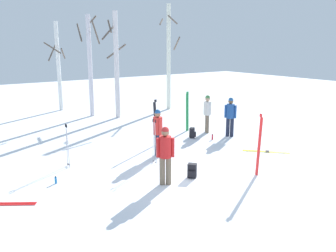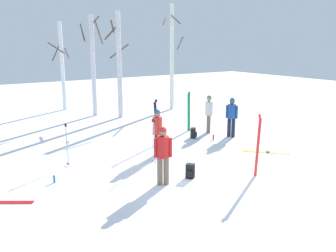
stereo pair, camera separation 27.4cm
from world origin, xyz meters
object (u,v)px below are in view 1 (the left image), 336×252
at_px(backpack_1, 192,171).
at_px(birch_tree_1, 58,66).
at_px(person_0, 207,111).
at_px(ski_pair_planted_1, 259,145).
at_px(water_bottle_1, 56,180).
at_px(birch_tree_4, 169,56).
at_px(person_2, 230,114).
at_px(ski_poles_0, 154,140).
at_px(person_3, 158,130).
at_px(birch_tree_2, 90,64).
at_px(ski_poles_1, 67,144).
at_px(backpack_0, 192,133).
at_px(birch_tree_3, 116,64).
at_px(person_1, 165,152).
at_px(ski_pair_planted_0, 156,123).
at_px(water_bottle_0, 212,137).
at_px(ski_pair_planted_2, 187,111).
at_px(ski_pair_lying_1, 266,152).

height_order(backpack_1, birch_tree_1, birch_tree_1).
bearing_deg(person_0, ski_pair_planted_1, -114.63).
xyz_separation_m(water_bottle_1, birch_tree_4, (9.57, 7.93, 3.10)).
height_order(person_2, birch_tree_4, birch_tree_4).
bearing_deg(water_bottle_1, ski_poles_0, -3.09).
xyz_separation_m(person_3, birch_tree_2, (0.99, 8.20, 1.90)).
bearing_deg(birch_tree_4, ski_poles_1, -142.50).
xyz_separation_m(person_3, birch_tree_4, (5.72, 7.48, 2.22)).
height_order(person_0, birch_tree_4, birch_tree_4).
bearing_deg(backpack_0, birch_tree_1, 104.46).
height_order(person_3, backpack_1, person_3).
xyz_separation_m(ski_poles_0, ski_poles_1, (-2.49, 1.39, -0.05)).
bearing_deg(birch_tree_3, backpack_1, -103.64).
bearing_deg(person_2, birch_tree_3, 108.24).
bearing_deg(person_3, person_1, -118.59).
relative_size(ski_pair_planted_0, birch_tree_4, 0.30).
height_order(water_bottle_0, water_bottle_1, water_bottle_0).
bearing_deg(ski_pair_planted_0, water_bottle_0, -16.73).
bearing_deg(birch_tree_3, backpack_0, -83.41).
distance_m(person_2, birch_tree_2, 8.50).
height_order(person_0, backpack_0, person_0).
relative_size(ski_pair_planted_0, birch_tree_1, 0.35).
distance_m(birch_tree_1, birch_tree_4, 6.59).
relative_size(person_3, ski_pair_planted_2, 0.94).
relative_size(birch_tree_2, birch_tree_3, 0.97).
distance_m(person_2, water_bottle_0, 1.31).
bearing_deg(ski_pair_planted_0, birch_tree_4, 51.24).
distance_m(ski_pair_planted_2, ski_pair_lying_1, 4.43).
bearing_deg(backpack_0, birch_tree_4, 63.46).
bearing_deg(backpack_1, ski_poles_0, 98.09).
distance_m(ski_pair_planted_1, backpack_0, 4.85).
xyz_separation_m(backpack_0, birch_tree_2, (-1.63, 6.93, 2.66)).
distance_m(ski_pair_lying_1, birch_tree_3, 9.49).
bearing_deg(ski_pair_lying_1, water_bottle_1, 169.00).
bearing_deg(person_0, birch_tree_1, 111.24).
bearing_deg(water_bottle_0, birch_tree_4, 69.38).
bearing_deg(water_bottle_1, person_0, 15.29).
bearing_deg(backpack_1, person_1, 178.57).
xyz_separation_m(person_3, backpack_1, (-0.30, -2.35, -0.77)).
bearing_deg(ski_pair_planted_0, person_1, -119.08).
bearing_deg(birch_tree_3, birch_tree_4, 7.54).
distance_m(ski_pair_planted_2, ski_poles_0, 4.83).
relative_size(ski_pair_planted_1, birch_tree_1, 0.37).
distance_m(backpack_1, birch_tree_4, 11.91).
bearing_deg(water_bottle_1, person_3, 6.66).
distance_m(person_1, ski_poles_0, 1.85).
distance_m(person_0, backpack_1, 5.73).
bearing_deg(person_2, backpack_1, -146.87).
height_order(water_bottle_0, birch_tree_3, birch_tree_3).
bearing_deg(ski_pair_planted_1, water_bottle_0, 67.10).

